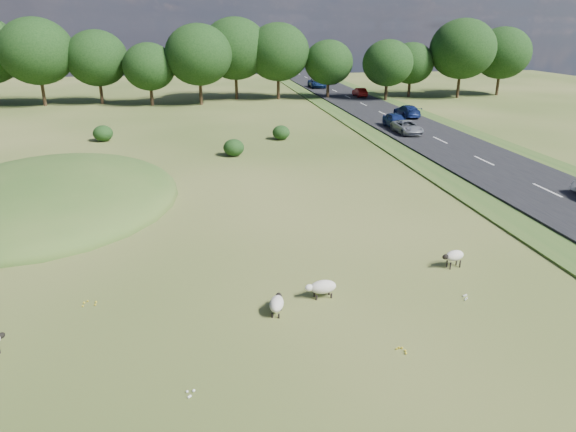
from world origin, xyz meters
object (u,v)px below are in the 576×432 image
object	(u,v)px
sheep_2	(322,287)
car_1	(330,79)
car_5	(360,92)
car_6	(407,111)
sheep_3	(454,256)
car_3	(407,127)
car_2	(396,120)
sheep_1	(277,303)
car_0	(317,83)

from	to	relation	value
sheep_2	car_1	distance (m)	80.59
car_5	car_6	xyz separation A→B (m)	(0.00, -18.97, 0.05)
sheep_3	car_3	size ratio (longest dim) A/B	0.26
car_1	car_2	world-z (taller)	car_1
sheep_1	car_3	world-z (taller)	car_3
sheep_1	sheep_3	xyz separation A→B (m)	(8.54, 2.62, 0.14)
sheep_1	car_0	bearing A→B (deg)	3.11
sheep_3	car_2	size ratio (longest dim) A/B	0.28
sheep_2	car_3	xyz separation A→B (m)	(15.88, 30.59, 0.40)
car_1	car_2	bearing A→B (deg)	85.10
sheep_2	car_6	world-z (taller)	car_6
sheep_3	car_3	xyz separation A→B (m)	(9.34, 28.88, 0.30)
sheep_1	sheep_3	size ratio (longest dim) A/B	1.05
car_1	sheep_2	bearing A→B (deg)	75.87
sheep_2	car_3	bearing A→B (deg)	-122.32
sheep_1	car_3	distance (m)	36.22
sheep_1	sheep_2	distance (m)	2.19
sheep_1	car_2	world-z (taller)	car_2
car_0	car_1	world-z (taller)	car_1
car_0	car_1	bearing A→B (deg)	58.37
car_2	car_5	bearing A→B (deg)	81.43
sheep_2	car_6	bearing A→B (deg)	-121.03
car_2	sheep_3	bearing A→B (deg)	-106.21
sheep_1	car_3	bearing A→B (deg)	-12.68
car_1	car_3	size ratio (longest dim) A/B	1.14
sheep_1	car_6	distance (m)	46.37
sheep_3	car_1	world-z (taller)	car_1
car_1	car_6	bearing A→B (deg)	90.00
sheep_3	car_1	distance (m)	77.56
car_5	car_6	distance (m)	18.97
car_0	car_2	world-z (taller)	same
sheep_1	car_1	distance (m)	81.98
car_3	sheep_2	bearing A→B (deg)	-117.43
car_1	sheep_1	bearing A→B (deg)	74.67
sheep_3	car_6	xyz separation A→B (m)	(13.14, 38.37, 0.36)
sheep_3	car_0	distance (m)	70.89
car_3	car_1	bearing A→B (deg)	85.43
sheep_1	car_1	bearing A→B (deg)	1.56
car_0	car_3	xyz separation A→B (m)	(0.00, -41.39, -0.11)
sheep_1	sheep_3	bearing A→B (deg)	-56.04
sheep_3	car_5	size ratio (longest dim) A/B	0.31
sheep_3	car_0	world-z (taller)	car_0
car_5	sheep_1	bearing A→B (deg)	70.13
car_1	car_5	distance (m)	19.10
car_1	car_5	bearing A→B (deg)	90.00
car_6	car_5	bearing A→B (deg)	-90.00
sheep_3	car_5	distance (m)	58.83
sheep_1	car_2	xyz separation A→B (m)	(17.87, 34.74, 0.55)
car_6	car_2	bearing A→B (deg)	58.71
sheep_1	car_1	xyz separation A→B (m)	(21.67, 79.06, 0.56)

